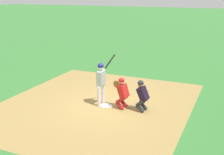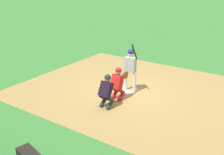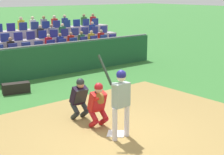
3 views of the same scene
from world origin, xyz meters
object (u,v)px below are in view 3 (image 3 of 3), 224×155
Objects in this scene: equipment_duffel_bag at (16,88)px; batter_at_plate at (121,96)px; catcher_crouching at (98,103)px; home_plate_umpire at (79,97)px; home_plate_marker at (116,134)px.

batter_at_plate is at bearing 107.70° from equipment_duffel_bag.
home_plate_umpire is at bearing -85.75° from catcher_crouching.
home_plate_umpire reaches higher than home_plate_marker.
batter_at_plate reaches higher than equipment_duffel_bag.
home_plate_umpire is (0.15, -1.50, 0.68)m from home_plate_marker.
catcher_crouching is 1.02× the size of home_plate_umpire.
home_plate_marker is at bearing -104.16° from batter_at_plate.
equipment_duffel_bag is (0.50, -5.48, -0.93)m from batter_at_plate.
home_plate_umpire reaches higher than equipment_duffel_bag.
catcher_crouching is 4.60m from equipment_duffel_bag.
home_plate_marker is 0.34× the size of catcher_crouching.
home_plate_marker is 0.98m from catcher_crouching.
catcher_crouching is at bearing 108.45° from equipment_duffel_bag.
batter_at_plate is at bearing 92.80° from home_plate_umpire.
catcher_crouching is at bearing 94.25° from home_plate_umpire.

